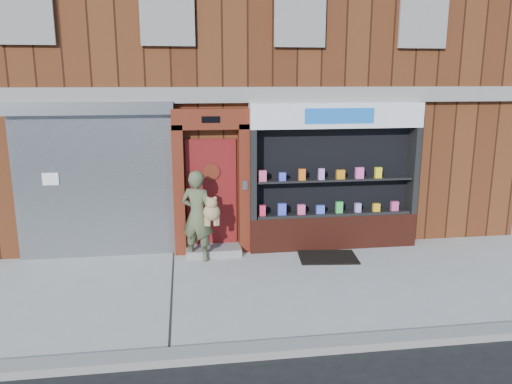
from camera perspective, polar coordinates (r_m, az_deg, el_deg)
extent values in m
plane|color=#9E9E99|center=(8.68, 0.86, -10.67)|extent=(80.00, 80.00, 0.00)
cube|color=gray|center=(6.76, 3.87, -17.40)|extent=(60.00, 0.30, 0.12)
cube|color=#4C2311|center=(13.92, -3.12, 15.06)|extent=(12.00, 8.00, 8.00)
cube|color=gray|center=(9.86, -0.87, 11.04)|extent=(12.00, 0.16, 0.30)
cube|color=black|center=(10.28, -25.06, 19.19)|extent=(0.90, 0.06, 1.40)
cube|color=gray|center=(10.24, -25.13, 19.21)|extent=(1.00, 0.06, 1.50)
cube|color=black|center=(9.92, -10.16, 20.42)|extent=(0.90, 0.06, 1.40)
cube|color=gray|center=(9.88, -10.17, 20.45)|extent=(1.00, 0.06, 1.50)
cube|color=black|center=(10.17, 5.02, 20.37)|extent=(0.90, 0.06, 1.40)
cube|color=gray|center=(10.13, 5.08, 20.40)|extent=(1.00, 0.06, 1.50)
cube|color=black|center=(11.00, 18.58, 19.21)|extent=(0.90, 0.06, 1.40)
cube|color=gray|center=(10.96, 18.68, 19.23)|extent=(1.00, 0.06, 1.50)
cube|color=gray|center=(10.16, -17.89, 0.51)|extent=(3.00, 0.10, 2.80)
cube|color=slate|center=(9.90, -18.55, 9.06)|extent=(3.10, 0.30, 0.24)
cube|color=white|center=(10.22, -22.44, 1.38)|extent=(0.30, 0.01, 0.24)
cube|color=#541A0E|center=(9.95, -8.81, 0.15)|extent=(0.22, 0.28, 2.60)
cube|color=#541A0E|center=(10.02, -1.36, 0.39)|extent=(0.22, 0.28, 2.60)
cube|color=#541A0E|center=(9.76, -5.24, 8.32)|extent=(1.50, 0.28, 0.40)
cube|color=black|center=(9.61, -5.19, 8.25)|extent=(0.35, 0.01, 0.12)
cube|color=maroon|center=(10.09, -5.10, -0.15)|extent=(1.00, 0.06, 2.20)
cylinder|color=black|center=(9.96, -5.14, 2.32)|extent=(0.28, 0.02, 0.28)
cylinder|color=#541A0E|center=(9.95, -5.13, 2.31)|extent=(0.34, 0.02, 0.34)
cube|color=gray|center=(10.15, -4.88, -6.69)|extent=(1.10, 0.55, 0.15)
cube|color=slate|center=(9.85, -1.26, 0.77)|extent=(0.10, 0.02, 0.18)
cube|color=#511D13|center=(10.58, 8.73, -4.40)|extent=(3.50, 0.40, 0.70)
cube|color=black|center=(9.92, -0.41, 2.04)|extent=(0.12, 0.40, 1.80)
cube|color=black|center=(10.90, 17.50, 2.42)|extent=(0.12, 0.40, 1.80)
cube|color=black|center=(10.46, 8.67, 2.45)|extent=(3.30, 0.03, 1.80)
cube|color=black|center=(10.48, 8.80, -2.42)|extent=(3.20, 0.36, 0.06)
cube|color=black|center=(10.31, 8.94, 1.44)|extent=(3.20, 0.36, 0.04)
cube|color=white|center=(10.14, 9.20, 8.67)|extent=(3.50, 0.40, 0.50)
cube|color=blue|center=(9.94, 9.55, 8.57)|extent=(1.40, 0.01, 0.30)
cube|color=#EB2949|center=(10.03, 0.73, -2.12)|extent=(0.12, 0.09, 0.22)
cube|color=blue|center=(10.10, 2.98, -1.98)|extent=(0.16, 0.09, 0.24)
cube|color=#F0508D|center=(10.19, 5.19, -1.99)|extent=(0.15, 0.09, 0.20)
cube|color=#445DE8|center=(10.29, 7.35, -1.98)|extent=(0.17, 0.09, 0.17)
cube|color=green|center=(10.39, 9.48, -1.72)|extent=(0.14, 0.09, 0.23)
cube|color=#AA84EE|center=(10.53, 11.56, -1.76)|extent=(0.12, 0.09, 0.19)
cube|color=#FFB11A|center=(10.67, 13.58, -1.72)|extent=(0.14, 0.09, 0.17)
cube|color=#D04581|center=(10.82, 15.55, -1.55)|extent=(0.15, 0.09, 0.20)
cube|color=#ED4F7E|center=(9.87, 0.75, 1.86)|extent=(0.15, 0.09, 0.22)
cube|color=#4551ED|center=(9.95, 3.02, 1.77)|extent=(0.13, 0.09, 0.17)
cube|color=orange|center=(10.03, 5.27, 2.00)|extent=(0.13, 0.09, 0.23)
cube|color=#CD8AF8|center=(10.13, 7.47, 2.05)|extent=(0.11, 0.09, 0.23)
cube|color=orange|center=(10.24, 9.63, 1.99)|extent=(0.17, 0.09, 0.19)
cube|color=#F551AF|center=(10.37, 11.74, 2.15)|extent=(0.16, 0.09, 0.23)
cube|color=yellow|center=(10.51, 13.79, 2.17)|extent=(0.13, 0.09, 0.22)
imported|color=#4D5537|center=(9.66, -6.72, -2.68)|extent=(0.77, 0.68, 1.78)
sphere|color=#9A7E4D|center=(9.51, -5.08, -2.32)|extent=(0.32, 0.32, 0.32)
sphere|color=#9A7E4D|center=(9.41, -5.08, -1.27)|extent=(0.22, 0.22, 0.22)
sphere|color=#9A7E4D|center=(9.38, -5.49, -0.77)|extent=(0.08, 0.08, 0.08)
sphere|color=#9A7E4D|center=(9.39, -4.70, -0.74)|extent=(0.08, 0.08, 0.08)
cylinder|color=#9A7E4D|center=(9.55, -5.71, -3.28)|extent=(0.08, 0.08, 0.19)
cylinder|color=#9A7E4D|center=(9.56, -4.41, -3.24)|extent=(0.08, 0.08, 0.19)
cylinder|color=#9A7E4D|center=(9.53, -5.44, -3.31)|extent=(0.08, 0.08, 0.19)
cylinder|color=#9A7E4D|center=(9.53, -4.66, -3.28)|extent=(0.08, 0.08, 0.19)
cube|color=black|center=(10.03, 8.21, -7.39)|extent=(1.21, 0.91, 0.03)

